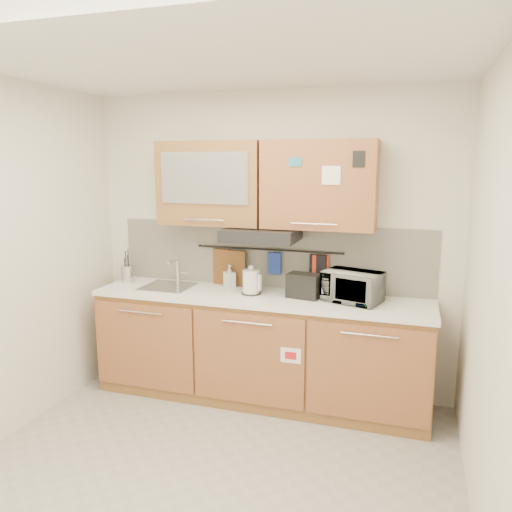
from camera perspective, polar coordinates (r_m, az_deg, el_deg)
The scene contains 20 objects.
floor at distance 3.53m, azimuth -5.89°, elevation -24.08°, with size 3.20×3.20×0.00m, color #9E9993.
ceiling at distance 2.96m, azimuth -6.93°, elevation 22.15°, with size 3.20×3.20×0.00m, color white.
wall_back at distance 4.37m, azimuth 1.58°, elevation 1.36°, with size 3.20×3.20×0.00m, color silver.
wall_right at distance 2.77m, azimuth 25.65°, elevation -5.20°, with size 3.00×3.00×0.00m, color silver.
base_cabinet at distance 4.33m, azimuth 0.38°, elevation -11.06°, with size 2.80×0.64×0.88m.
countertop at distance 4.17m, azimuth 0.38°, elevation -4.74°, with size 2.82×0.62×0.04m, color white.
backsplash at distance 4.38m, azimuth 1.53°, elevation 0.04°, with size 2.80×0.02×0.56m, color silver.
upper_cabinets at distance 4.15m, azimuth 0.87°, elevation 8.23°, with size 1.82×0.37×0.70m.
range_hood at distance 4.11m, azimuth 0.63°, elevation 2.47°, with size 0.60×0.46×0.10m, color black.
sink at distance 4.49m, azimuth -9.98°, elevation -3.44°, with size 0.42×0.40×0.26m.
utensil_rail at distance 4.33m, azimuth 1.39°, elevation 0.74°, with size 0.02×0.02×1.30m, color black.
utensil_crock at distance 4.76m, azimuth -14.44°, elevation -1.91°, with size 0.12×0.12×0.30m.
kettle at distance 4.17m, azimuth -0.55°, elevation -3.06°, with size 0.19×0.18×0.25m.
toaster at distance 4.07m, azimuth 5.49°, elevation -3.37°, with size 0.28×0.20×0.20m.
microwave at distance 4.01m, azimuth 10.96°, elevation -3.45°, with size 0.44×0.30×0.24m, color #999999.
soap_bottle at distance 4.41m, azimuth -3.03°, elevation -2.29°, with size 0.09×0.09×0.20m, color #999999.
cutting_board at distance 4.47m, azimuth -3.05°, elevation -1.82°, with size 0.32×0.02×0.40m, color brown.
oven_mitt at distance 4.32m, azimuth 2.13°, elevation -0.83°, with size 0.11×0.03×0.19m, color #213899.
dark_pouch at distance 4.24m, azimuth 7.10°, elevation -1.38°, with size 0.14×0.04×0.22m, color black.
pot_holder at distance 4.23m, azimuth 7.36°, elevation -1.02°, with size 0.14×0.02×0.17m, color red.
Camera 1 is at (1.18, -2.65, 2.01)m, focal length 35.00 mm.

